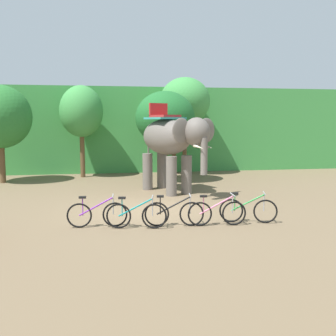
{
  "coord_description": "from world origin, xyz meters",
  "views": [
    {
      "loc": [
        -1.36,
        -12.99,
        2.99
      ],
      "look_at": [
        0.97,
        1.0,
        1.3
      ],
      "focal_mm": 41.73,
      "sensor_mm": 36.0,
      "label": 1
    }
  ],
  "objects_px": {
    "elephant": "(171,141)",
    "bike_black": "(174,213)",
    "bike_teal": "(136,215)",
    "tree_right": "(165,118)",
    "bike_purple": "(97,214)",
    "tree_center": "(185,102)",
    "bike_pink": "(217,213)",
    "bike_green": "(248,210)",
    "tree_left": "(0,117)",
    "tree_far_right": "(174,120)",
    "tree_far_left": "(81,112)"
  },
  "relations": [
    {
      "from": "tree_far_right",
      "to": "bike_teal",
      "type": "xyz_separation_m",
      "value": [
        -3.17,
        -11.45,
        -2.69
      ]
    },
    {
      "from": "tree_left",
      "to": "bike_black",
      "type": "distance_m",
      "value": 11.88
    },
    {
      "from": "tree_center",
      "to": "bike_green",
      "type": "relative_size",
      "value": 3.27
    },
    {
      "from": "tree_left",
      "to": "bike_pink",
      "type": "height_order",
      "value": "tree_left"
    },
    {
      "from": "tree_far_left",
      "to": "tree_center",
      "type": "xyz_separation_m",
      "value": [
        5.66,
        0.12,
        0.58
      ]
    },
    {
      "from": "bike_pink",
      "to": "bike_green",
      "type": "distance_m",
      "value": 1.03
    },
    {
      "from": "tree_far_right",
      "to": "bike_black",
      "type": "xyz_separation_m",
      "value": [
        -2.08,
        -11.39,
        -2.69
      ]
    },
    {
      "from": "tree_left",
      "to": "bike_teal",
      "type": "distance_m",
      "value": 11.34
    },
    {
      "from": "tree_right",
      "to": "bike_teal",
      "type": "height_order",
      "value": "tree_right"
    },
    {
      "from": "bike_teal",
      "to": "elephant",
      "type": "bearing_deg",
      "value": 70.2
    },
    {
      "from": "tree_left",
      "to": "bike_green",
      "type": "distance_m",
      "value": 13.28
    },
    {
      "from": "tree_left",
      "to": "bike_purple",
      "type": "distance_m",
      "value": 10.56
    },
    {
      "from": "tree_far_right",
      "to": "tree_center",
      "type": "distance_m",
      "value": 1.28
    },
    {
      "from": "tree_center",
      "to": "bike_green",
      "type": "distance_m",
      "value": 11.41
    },
    {
      "from": "tree_left",
      "to": "tree_center",
      "type": "height_order",
      "value": "tree_center"
    },
    {
      "from": "tree_right",
      "to": "elephant",
      "type": "distance_m",
      "value": 3.21
    },
    {
      "from": "tree_far_right",
      "to": "bike_black",
      "type": "relative_size",
      "value": 2.62
    },
    {
      "from": "bike_purple",
      "to": "bike_teal",
      "type": "xyz_separation_m",
      "value": [
        1.09,
        -0.32,
        0.0
      ]
    },
    {
      "from": "tree_right",
      "to": "bike_purple",
      "type": "relative_size",
      "value": 2.62
    },
    {
      "from": "bike_teal",
      "to": "bike_black",
      "type": "bearing_deg",
      "value": 3.43
    },
    {
      "from": "tree_far_left",
      "to": "tree_right",
      "type": "height_order",
      "value": "tree_far_left"
    },
    {
      "from": "tree_center",
      "to": "tree_far_left",
      "type": "bearing_deg",
      "value": -178.78
    },
    {
      "from": "tree_right",
      "to": "tree_center",
      "type": "distance_m",
      "value": 3.05
    },
    {
      "from": "tree_center",
      "to": "bike_teal",
      "type": "relative_size",
      "value": 3.22
    },
    {
      "from": "bike_purple",
      "to": "bike_teal",
      "type": "bearing_deg",
      "value": -16.32
    },
    {
      "from": "tree_center",
      "to": "bike_purple",
      "type": "height_order",
      "value": "tree_center"
    },
    {
      "from": "elephant",
      "to": "tree_right",
      "type": "bearing_deg",
      "value": 85.49
    },
    {
      "from": "tree_right",
      "to": "tree_left",
      "type": "bearing_deg",
      "value": 173.12
    },
    {
      "from": "bike_pink",
      "to": "elephant",
      "type": "bearing_deg",
      "value": 94.14
    },
    {
      "from": "bike_teal",
      "to": "tree_right",
      "type": "bearing_deg",
      "value": 75.55
    },
    {
      "from": "tree_far_right",
      "to": "tree_far_left",
      "type": "bearing_deg",
      "value": -172.3
    },
    {
      "from": "tree_far_left",
      "to": "tree_center",
      "type": "relative_size",
      "value": 0.9
    },
    {
      "from": "tree_far_right",
      "to": "bike_black",
      "type": "height_order",
      "value": "tree_far_right"
    },
    {
      "from": "bike_black",
      "to": "tree_far_right",
      "type": "bearing_deg",
      "value": 79.67
    },
    {
      "from": "tree_right",
      "to": "bike_purple",
      "type": "distance_m",
      "value": 9.14
    },
    {
      "from": "tree_left",
      "to": "elephant",
      "type": "xyz_separation_m",
      "value": [
        7.69,
        -4.01,
        -1.01
      ]
    },
    {
      "from": "tree_center",
      "to": "bike_purple",
      "type": "bearing_deg",
      "value": -114.26
    },
    {
      "from": "tree_right",
      "to": "elephant",
      "type": "bearing_deg",
      "value": -94.51
    },
    {
      "from": "elephant",
      "to": "bike_black",
      "type": "relative_size",
      "value": 2.44
    },
    {
      "from": "tree_far_right",
      "to": "bike_green",
      "type": "xyz_separation_m",
      "value": [
        0.16,
        -11.36,
        -2.69
      ]
    },
    {
      "from": "bike_pink",
      "to": "tree_far_left",
      "type": "bearing_deg",
      "value": 111.63
    },
    {
      "from": "bike_purple",
      "to": "bike_green",
      "type": "xyz_separation_m",
      "value": [
        4.41,
        -0.23,
        0.0
      ]
    },
    {
      "from": "bike_black",
      "to": "tree_right",
      "type": "bearing_deg",
      "value": 82.66
    },
    {
      "from": "tree_right",
      "to": "bike_pink",
      "type": "distance_m",
      "value": 8.92
    },
    {
      "from": "tree_center",
      "to": "bike_pink",
      "type": "xyz_separation_m",
      "value": [
        -1.36,
        -10.96,
        -3.71
      ]
    },
    {
      "from": "bike_teal",
      "to": "bike_green",
      "type": "relative_size",
      "value": 1.02
    },
    {
      "from": "tree_right",
      "to": "tree_far_right",
      "type": "relative_size",
      "value": 1.01
    },
    {
      "from": "elephant",
      "to": "bike_teal",
      "type": "height_order",
      "value": "elephant"
    },
    {
      "from": "tree_left",
      "to": "bike_teal",
      "type": "relative_size",
      "value": 2.81
    },
    {
      "from": "bike_black",
      "to": "bike_teal",
      "type": "bearing_deg",
      "value": -176.57
    }
  ]
}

